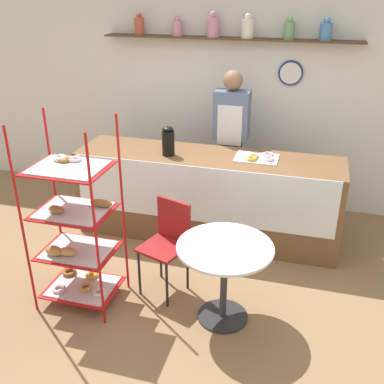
% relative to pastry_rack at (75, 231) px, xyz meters
% --- Properties ---
extents(ground_plane, '(14.00, 14.00, 0.00)m').
position_rel_pastry_rack_xyz_m(ground_plane, '(0.83, 0.46, -0.72)').
color(ground_plane, olive).
extents(back_wall, '(10.00, 0.30, 2.70)m').
position_rel_pastry_rack_xyz_m(back_wall, '(0.84, 2.54, 0.65)').
color(back_wall, white).
rests_on(back_wall, ground_plane).
extents(display_counter, '(2.92, 0.72, 0.98)m').
position_rel_pastry_rack_xyz_m(display_counter, '(0.83, 1.46, -0.22)').
color(display_counter, brown).
rests_on(display_counter, ground_plane).
extents(pastry_rack, '(0.69, 0.55, 1.73)m').
position_rel_pastry_rack_xyz_m(pastry_rack, '(0.00, 0.00, 0.00)').
color(pastry_rack, '#B71414').
rests_on(pastry_rack, ground_plane).
extents(person_worker, '(0.41, 0.23, 1.81)m').
position_rel_pastry_rack_xyz_m(person_worker, '(0.97, 2.03, 0.28)').
color(person_worker, '#282833').
rests_on(person_worker, ground_plane).
extents(cafe_table, '(0.81, 0.81, 0.73)m').
position_rel_pastry_rack_xyz_m(cafe_table, '(1.32, 0.09, -0.16)').
color(cafe_table, '#262628').
rests_on(cafe_table, ground_plane).
extents(cafe_chair, '(0.48, 0.48, 0.90)m').
position_rel_pastry_rack_xyz_m(cafe_chair, '(0.73, 0.38, -0.16)').
color(cafe_chair, black).
rests_on(cafe_chair, ground_plane).
extents(coffee_carafe, '(0.14, 0.14, 0.32)m').
position_rel_pastry_rack_xyz_m(coffee_carafe, '(0.42, 1.36, 0.42)').
color(coffee_carafe, black).
rests_on(coffee_carafe, display_counter).
extents(donut_tray_counter, '(0.46, 0.34, 0.05)m').
position_rel_pastry_rack_xyz_m(donut_tray_counter, '(1.38, 1.50, 0.28)').
color(donut_tray_counter, white).
rests_on(donut_tray_counter, display_counter).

